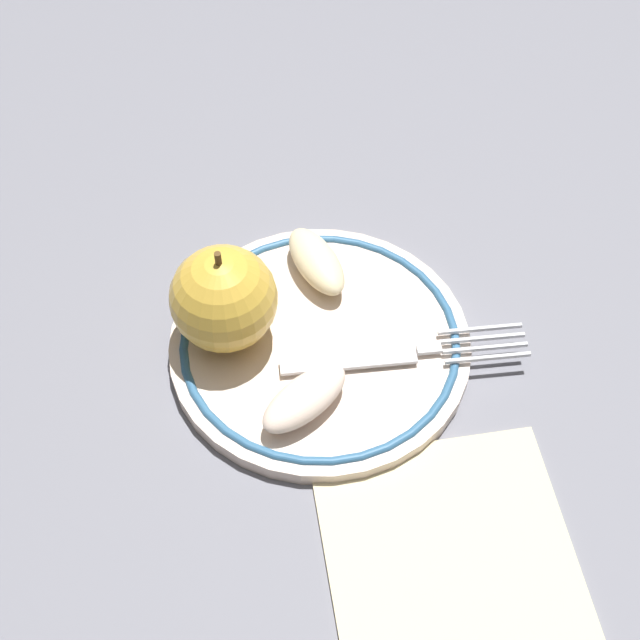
% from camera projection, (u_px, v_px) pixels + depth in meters
% --- Properties ---
extents(ground_plane, '(2.00, 2.00, 0.00)m').
position_uv_depth(ground_plane, '(303.00, 371.00, 0.61)').
color(ground_plane, slate).
extents(plate, '(0.21, 0.21, 0.01)m').
position_uv_depth(plate, '(320.00, 344.00, 0.61)').
color(plate, beige).
rests_on(plate, ground_plane).
extents(apple_red_whole, '(0.07, 0.07, 0.08)m').
position_uv_depth(apple_red_whole, '(224.00, 299.00, 0.58)').
color(apple_red_whole, gold).
rests_on(apple_red_whole, plate).
extents(apple_slice_front, '(0.06, 0.07, 0.02)m').
position_uv_depth(apple_slice_front, '(312.00, 261.00, 0.63)').
color(apple_slice_front, beige).
rests_on(apple_slice_front, plate).
extents(apple_slice_back, '(0.07, 0.07, 0.02)m').
position_uv_depth(apple_slice_back, '(305.00, 398.00, 0.56)').
color(apple_slice_back, '#F6DBC6').
rests_on(apple_slice_back, plate).
extents(fork, '(0.17, 0.06, 0.00)m').
position_uv_depth(fork, '(398.00, 351.00, 0.60)').
color(fork, silver).
rests_on(fork, plate).
extents(napkin_folded, '(0.18, 0.18, 0.01)m').
position_uv_depth(napkin_folded, '(450.00, 553.00, 0.52)').
color(napkin_folded, beige).
rests_on(napkin_folded, ground_plane).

